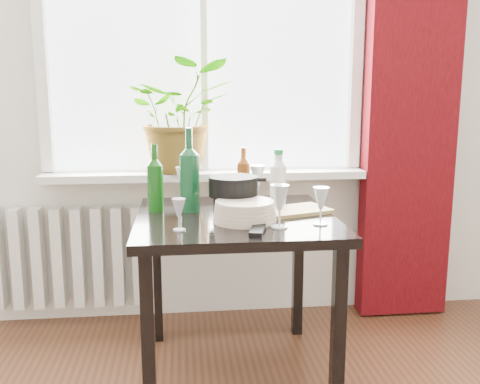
{
  "coord_description": "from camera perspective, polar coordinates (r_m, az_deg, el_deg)",
  "views": [
    {
      "loc": [
        -0.13,
        -0.7,
        1.27
      ],
      "look_at": [
        0.12,
        1.55,
        0.84
      ],
      "focal_mm": 40.0,
      "sensor_mm": 36.0,
      "label": 1
    }
  ],
  "objects": [
    {
      "name": "table",
      "position": [
        2.35,
        -0.51,
        -4.69
      ],
      "size": [
        0.85,
        0.85,
        0.74
      ],
      "color": "black",
      "rests_on": "ground"
    },
    {
      "name": "fondue_pot",
      "position": [
        2.33,
        -0.71,
        -0.34
      ],
      "size": [
        0.3,
        0.28,
        0.17
      ],
      "primitive_type": null,
      "rotation": [
        0.0,
        0.0,
        -0.31
      ],
      "color": "black",
      "rests_on": "table"
    },
    {
      "name": "wineglass_front_right",
      "position": [
        2.1,
        4.25,
        -1.49
      ],
      "size": [
        0.09,
        0.09,
        0.18
      ],
      "primitive_type": null,
      "rotation": [
        0.0,
        0.0,
        0.16
      ],
      "color": "silver",
      "rests_on": "table"
    },
    {
      "name": "plate_stack",
      "position": [
        2.2,
        0.51,
        -2.1
      ],
      "size": [
        0.34,
        0.34,
        0.08
      ],
      "primitive_type": "cylinder",
      "rotation": [
        0.0,
        0.0,
        0.34
      ],
      "color": "beige",
      "rests_on": "table"
    },
    {
      "name": "wineglass_back_left",
      "position": [
        2.57,
        -6.02,
        0.79
      ],
      "size": [
        0.09,
        0.09,
        0.18
      ],
      "primitive_type": null,
      "rotation": [
        0.0,
        0.0,
        -0.18
      ],
      "color": "white",
      "rests_on": "table"
    },
    {
      "name": "wineglass_back_center",
      "position": [
        2.62,
        1.88,
        1.02
      ],
      "size": [
        0.08,
        0.08,
        0.18
      ],
      "primitive_type": null,
      "rotation": [
        0.0,
        0.0,
        -0.04
      ],
      "color": "silver",
      "rests_on": "table"
    },
    {
      "name": "tv_remote",
      "position": [
        2.05,
        1.9,
        -4.03
      ],
      "size": [
        0.09,
        0.18,
        0.02
      ],
      "primitive_type": "cube",
      "rotation": [
        0.0,
        0.0,
        -0.25
      ],
      "color": "black",
      "rests_on": "table"
    },
    {
      "name": "cutting_board",
      "position": [
        2.39,
        5.87,
        -1.97
      ],
      "size": [
        0.34,
        0.28,
        0.02
      ],
      "primitive_type": "cube",
      "rotation": [
        0.0,
        0.0,
        0.33
      ],
      "color": "#A6894B",
      "rests_on": "table"
    },
    {
      "name": "potted_plant",
      "position": [
        2.87,
        -6.41,
        8.05
      ],
      "size": [
        0.59,
        0.53,
        0.59
      ],
      "primitive_type": "imported",
      "rotation": [
        0.0,
        0.0,
        0.14
      ],
      "color": "#217F27",
      "rests_on": "windowsill"
    },
    {
      "name": "wine_bottle_left",
      "position": [
        2.41,
        -9.05,
        1.54
      ],
      "size": [
        0.09,
        0.09,
        0.3
      ],
      "primitive_type": null,
      "rotation": [
        0.0,
        0.0,
        -0.35
      ],
      "color": "#0D450D",
      "rests_on": "table"
    },
    {
      "name": "windowsill",
      "position": [
        2.89,
        -3.7,
        1.82
      ],
      "size": [
        1.72,
        0.2,
        0.04
      ],
      "color": "silver",
      "rests_on": "ground"
    },
    {
      "name": "bottle_amber",
      "position": [
        2.65,
        0.37,
        2.06
      ],
      "size": [
        0.06,
        0.06,
        0.26
      ],
      "primitive_type": null,
      "rotation": [
        0.0,
        0.0,
        0.01
      ],
      "color": "#73340C",
      "rests_on": "table"
    },
    {
      "name": "wineglass_far_right",
      "position": [
        2.17,
        8.61,
        -1.44
      ],
      "size": [
        0.09,
        0.09,
        0.16
      ],
      "primitive_type": null,
      "rotation": [
        0.0,
        0.0,
        0.33
      ],
      "color": "silver",
      "rests_on": "table"
    },
    {
      "name": "radiator",
      "position": [
        3.08,
        -17.81,
        -6.63
      ],
      "size": [
        0.8,
        0.1,
        0.55
      ],
      "color": "silver",
      "rests_on": "ground"
    },
    {
      "name": "wine_bottle_right",
      "position": [
        2.38,
        -5.43,
        2.46
      ],
      "size": [
        0.1,
        0.1,
        0.38
      ],
      "primitive_type": null,
      "rotation": [
        0.0,
        0.0,
        0.19
      ],
      "color": "#0C3E1D",
      "rests_on": "table"
    },
    {
      "name": "wineglass_front_left",
      "position": [
        2.07,
        -6.53,
        -2.4
      ],
      "size": [
        0.05,
        0.05,
        0.13
      ],
      "primitive_type": null,
      "rotation": [
        0.0,
        0.0,
        -0.01
      ],
      "color": "#AFB5BD",
      "rests_on": "table"
    },
    {
      "name": "window",
      "position": [
        2.94,
        -3.96,
        17.13
      ],
      "size": [
        1.72,
        0.08,
        1.62
      ],
      "color": "white",
      "rests_on": "ground"
    },
    {
      "name": "cleaning_bottle",
      "position": [
        2.49,
        4.09,
        1.51
      ],
      "size": [
        0.09,
        0.09,
        0.27
      ],
      "primitive_type": null,
      "rotation": [
        0.0,
        0.0,
        -0.17
      ],
      "color": "silver",
      "rests_on": "table"
    },
    {
      "name": "curtain",
      "position": [
        3.08,
        17.88,
        10.69
      ],
      "size": [
        0.5,
        0.12,
        2.56
      ],
      "color": "#3B0509",
      "rests_on": "ground"
    }
  ]
}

